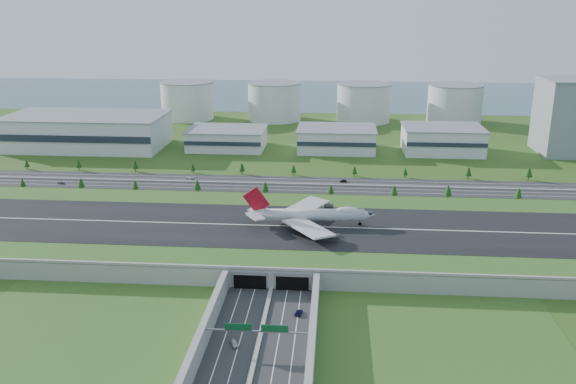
# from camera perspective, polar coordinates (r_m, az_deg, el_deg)

# --- Properties ---
(ground) EXTENTS (1200.00, 1200.00, 0.00)m
(ground) POSITION_cam_1_polar(r_m,az_deg,el_deg) (292.59, -0.54, -4.69)
(ground) COLOR #34541A
(ground) RESTS_ON ground
(airfield_deck) EXTENTS (520.00, 100.00, 9.20)m
(airfield_deck) POSITION_cam_1_polar(r_m,az_deg,el_deg) (290.98, -0.54, -3.95)
(airfield_deck) COLOR #969791
(airfield_deck) RESTS_ON ground
(underpass_road) EXTENTS (38.80, 120.40, 8.00)m
(underpass_road) POSITION_cam_1_polar(r_m,az_deg,el_deg) (202.75, -3.11, -14.43)
(underpass_road) COLOR #28282B
(underpass_road) RESTS_ON ground
(sign_gantry_near) EXTENTS (38.70, 0.70, 9.80)m
(sign_gantry_near) POSITION_cam_1_polar(r_m,az_deg,el_deg) (204.63, -2.96, -12.95)
(sign_gantry_near) COLOR gray
(sign_gantry_near) RESTS_ON ground
(north_expressway) EXTENTS (560.00, 36.00, 0.12)m
(north_expressway) POSITION_cam_1_polar(r_m,az_deg,el_deg) (381.94, 0.72, 0.70)
(north_expressway) COLOR #28282B
(north_expressway) RESTS_ON ground
(tree_row) EXTENTS (503.27, 48.67, 8.41)m
(tree_row) POSITION_cam_1_polar(r_m,az_deg,el_deg) (379.43, 3.45, 1.27)
(tree_row) COLOR #3D2819
(tree_row) RESTS_ON ground
(hangar_west) EXTENTS (120.00, 60.00, 25.00)m
(hangar_west) POSITION_cam_1_polar(r_m,az_deg,el_deg) (504.17, -18.29, 5.42)
(hangar_west) COLOR silver
(hangar_west) RESTS_ON ground
(hangar_mid_a) EXTENTS (58.00, 42.00, 15.00)m
(hangar_mid_a) POSITION_cam_1_polar(r_m,az_deg,el_deg) (478.67, -5.71, 5.00)
(hangar_mid_a) COLOR silver
(hangar_mid_a) RESTS_ON ground
(hangar_mid_b) EXTENTS (58.00, 42.00, 17.00)m
(hangar_mid_b) POSITION_cam_1_polar(r_m,az_deg,el_deg) (470.98, 4.55, 4.95)
(hangar_mid_b) COLOR silver
(hangar_mid_b) RESTS_ON ground
(hangar_mid_c) EXTENTS (58.00, 42.00, 19.00)m
(hangar_mid_c) POSITION_cam_1_polar(r_m,az_deg,el_deg) (477.64, 14.23, 4.76)
(hangar_mid_c) COLOR silver
(hangar_mid_c) RESTS_ON ground
(office_tower) EXTENTS (46.00, 46.00, 55.00)m
(office_tower) POSITION_cam_1_polar(r_m,az_deg,el_deg) (503.79, 25.07, 6.39)
(office_tower) COLOR gray
(office_tower) RESTS_ON ground
(fuel_tank_a) EXTENTS (50.00, 50.00, 35.00)m
(fuel_tank_a) POSITION_cam_1_polar(r_m,az_deg,el_deg) (604.66, -9.41, 8.44)
(fuel_tank_a) COLOR silver
(fuel_tank_a) RESTS_ON ground
(fuel_tank_b) EXTENTS (50.00, 50.00, 35.00)m
(fuel_tank_b) POSITION_cam_1_polar(r_m,az_deg,el_deg) (590.19, -1.28, 8.45)
(fuel_tank_b) COLOR silver
(fuel_tank_b) RESTS_ON ground
(fuel_tank_c) EXTENTS (50.00, 50.00, 35.00)m
(fuel_tank_c) POSITION_cam_1_polar(r_m,az_deg,el_deg) (587.77, 7.08, 8.28)
(fuel_tank_c) COLOR silver
(fuel_tank_c) RESTS_ON ground
(fuel_tank_d) EXTENTS (50.00, 50.00, 35.00)m
(fuel_tank_d) POSITION_cam_1_polar(r_m,az_deg,el_deg) (597.55, 15.33, 7.95)
(fuel_tank_d) COLOR silver
(fuel_tank_d) RESTS_ON ground
(bay_water) EXTENTS (1200.00, 260.00, 0.06)m
(bay_water) POSITION_cam_1_polar(r_m,az_deg,el_deg) (758.27, 2.71, 9.12)
(bay_water) COLOR #365267
(bay_water) RESTS_ON ground
(boeing_747) EXTENTS (62.91, 59.30, 19.44)m
(boeing_747) POSITION_cam_1_polar(r_m,az_deg,el_deg) (288.95, 2.10, -2.12)
(boeing_747) COLOR silver
(boeing_747) RESTS_ON airfield_deck
(car_0) EXTENTS (3.87, 5.42, 1.72)m
(car_0) POSITION_cam_1_polar(r_m,az_deg,el_deg) (210.83, -5.05, -13.90)
(car_0) COLOR silver
(car_0) RESTS_ON ground
(car_2) EXTENTS (3.10, 5.22, 1.36)m
(car_2) POSITION_cam_1_polar(r_m,az_deg,el_deg) (228.54, 1.01, -11.21)
(car_2) COLOR #0C0B3B
(car_2) RESTS_ON ground
(car_4) EXTENTS (4.64, 2.21, 1.53)m
(car_4) POSITION_cam_1_polar(r_m,az_deg,el_deg) (408.68, -20.45, 0.82)
(car_4) COLOR #5F5E63
(car_4) RESTS_ON ground
(car_5) EXTENTS (4.64, 2.54, 1.45)m
(car_5) POSITION_cam_1_polar(r_m,az_deg,el_deg) (388.61, 5.18, 1.04)
(car_5) COLOR black
(car_5) RESTS_ON ground
(car_7) EXTENTS (5.56, 3.72, 1.50)m
(car_7) POSITION_cam_1_polar(r_m,az_deg,el_deg) (398.55, -9.18, 1.31)
(car_7) COLOR silver
(car_7) RESTS_ON ground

